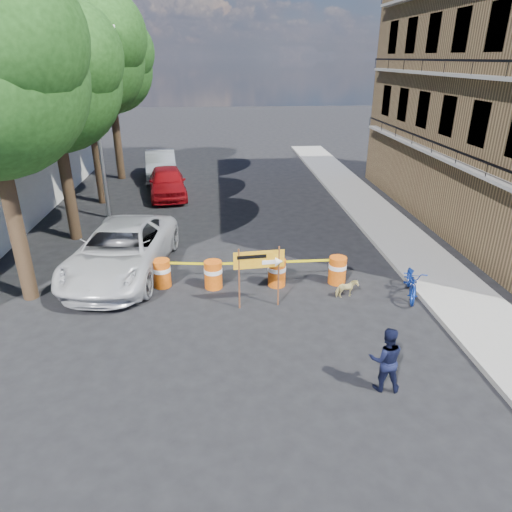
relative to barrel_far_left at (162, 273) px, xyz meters
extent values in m
plane|color=black|center=(2.87, -2.42, -0.47)|extent=(120.00, 120.00, 0.00)
cube|color=gray|center=(9.07, 3.58, -0.40)|extent=(2.40, 40.00, 0.15)
cylinder|color=#332316|center=(-3.93, -0.42, 2.05)|extent=(0.44, 0.44, 5.04)
sphere|color=#193F12|center=(-3.02, -0.94, 6.73)|extent=(3.90, 3.90, 3.90)
cylinder|color=#332316|center=(-3.93, 4.58, 1.91)|extent=(0.44, 0.44, 4.76)
sphere|color=#193F12|center=(-3.93, 4.58, 5.48)|extent=(5.00, 5.00, 5.00)
sphere|color=#193F12|center=(-3.06, 4.08, 6.33)|extent=(3.75, 3.75, 3.75)
sphere|color=#193F12|center=(-4.68, 5.20, 4.80)|extent=(3.50, 3.50, 3.50)
cylinder|color=#332316|center=(-3.93, 9.58, 2.19)|extent=(0.44, 0.44, 5.32)
sphere|color=#193F12|center=(-3.93, 9.58, 6.18)|extent=(5.40, 5.40, 5.40)
sphere|color=#193F12|center=(-2.99, 9.04, 7.13)|extent=(4.05, 4.05, 4.05)
sphere|color=#193F12|center=(-4.74, 10.25, 5.42)|extent=(3.78, 3.78, 3.78)
cylinder|color=#332316|center=(-3.93, 14.58, 1.99)|extent=(0.44, 0.44, 4.93)
sphere|color=#193F12|center=(-3.93, 14.58, 5.69)|extent=(4.80, 4.80, 4.80)
sphere|color=#193F12|center=(-3.09, 14.10, 6.57)|extent=(3.60, 3.60, 3.60)
sphere|color=#193F12|center=(-4.65, 15.18, 4.98)|extent=(3.36, 3.36, 3.36)
cylinder|color=gray|center=(-3.13, 7.08, 3.53)|extent=(0.16, 0.16, 8.00)
cylinder|color=gray|center=(-2.63, 7.08, 7.43)|extent=(1.00, 0.12, 0.12)
cube|color=silver|center=(-2.13, 7.08, 7.38)|extent=(0.35, 0.18, 0.12)
cylinder|color=#C44F0B|center=(0.00, 0.00, -0.02)|extent=(0.56, 0.56, 0.90)
cylinder|color=white|center=(0.00, 0.00, 0.13)|extent=(0.58, 0.58, 0.14)
cylinder|color=#C44F0B|center=(1.63, -0.23, -0.02)|extent=(0.56, 0.56, 0.90)
cylinder|color=white|center=(1.63, -0.23, 0.13)|extent=(0.58, 0.58, 0.14)
cylinder|color=#C44F0B|center=(3.65, -0.25, -0.02)|extent=(0.56, 0.56, 0.90)
cylinder|color=white|center=(3.65, -0.25, 0.13)|extent=(0.58, 0.58, 0.14)
cylinder|color=#C44F0B|center=(5.62, -0.25, -0.02)|extent=(0.56, 0.56, 0.90)
cylinder|color=white|center=(5.62, -0.25, 0.13)|extent=(0.58, 0.58, 0.14)
cylinder|color=#592D19|center=(2.39, -1.61, 0.47)|extent=(0.05, 0.05, 1.88)
cylinder|color=#592D19|center=(3.53, -1.52, 0.47)|extent=(0.05, 0.05, 1.88)
cube|color=orange|center=(2.96, -1.56, 1.04)|extent=(1.46, 0.15, 0.52)
cube|color=white|center=(3.25, -1.56, 0.95)|extent=(0.42, 0.04, 0.13)
cone|color=white|center=(3.54, -1.54, 0.95)|extent=(0.25, 0.29, 0.27)
cube|color=black|center=(2.75, -1.60, 1.15)|extent=(0.83, 0.08, 0.10)
imported|color=black|center=(5.37, -5.39, 0.29)|extent=(0.82, 0.69, 1.53)
imported|color=#123197|center=(7.67, -1.29, 0.48)|extent=(0.93, 1.15, 1.89)
imported|color=#CDBC75|center=(5.68, -1.22, -0.19)|extent=(0.72, 0.46, 0.56)
imported|color=silver|center=(-1.41, 1.08, 0.36)|extent=(3.53, 6.31, 1.67)
imported|color=#A80E14|center=(-0.76, 10.40, 0.30)|extent=(2.42, 4.74, 1.54)
imported|color=#ACAFB3|center=(-1.52, 14.41, 0.34)|extent=(2.33, 5.08, 1.62)
camera|label=1|loc=(1.89, -13.25, 6.28)|focal=32.00mm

